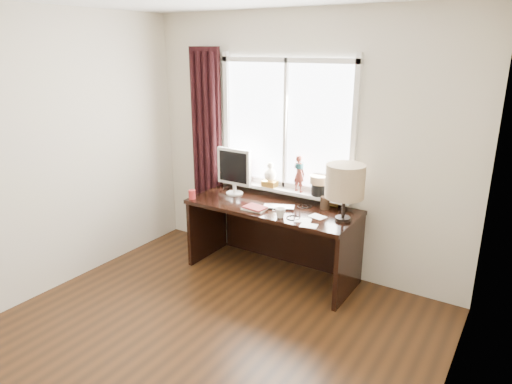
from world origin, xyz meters
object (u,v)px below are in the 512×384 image
Objects in this scene: red_cup at (192,194)px; monitor at (234,169)px; mug at (280,212)px; desk at (277,225)px; laptop at (279,207)px; table_lamp at (345,182)px.

monitor is at bearing 53.43° from red_cup.
desk is (-0.23, 0.34, -0.29)m from mug.
monitor is at bearing 179.81° from desk.
mug is 1.02× the size of red_cup.
laptop is 0.18× the size of desk.
table_lamp is at bearing -19.73° from laptop.
laptop is at bearing -12.38° from monitor.
red_cup is at bearing -170.36° from table_lamp.
table_lamp is at bearing -8.04° from desk.
laptop is at bearing -177.27° from table_lamp.
red_cup reaches higher than desk.
mug is at bearing -155.03° from table_lamp.
laptop is 0.25m from mug.
mug reaches higher than red_cup.
mug is at bearing -80.50° from laptop.
mug is 0.06× the size of desk.
mug is at bearing 1.29° from red_cup.
red_cup is (-0.90, -0.23, 0.04)m from laptop.
mug is at bearing -24.57° from monitor.
monitor is (-0.53, 0.00, 0.52)m from desk.
desk is 3.27× the size of table_lamp.
red_cup is at bearing -126.57° from monitor.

